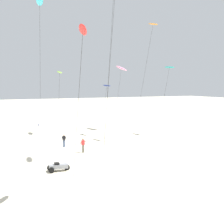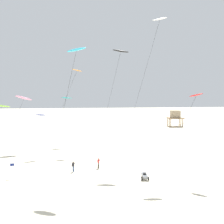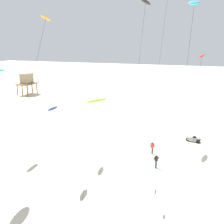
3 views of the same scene
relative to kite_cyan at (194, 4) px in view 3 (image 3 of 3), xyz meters
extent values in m
plane|color=beige|center=(1.26, 0.09, -17.50)|extent=(260.00, 260.00, 0.00)
ellipsoid|color=#33BFE0|center=(0.03, 0.00, 0.13)|extent=(2.78, 1.50, 0.93)
cylinder|color=#262626|center=(-2.04, 0.30, -8.75)|extent=(4.18, 0.64, 17.51)
ellipsoid|color=red|center=(16.37, -0.60, -5.82)|extent=(1.85, 1.26, 0.73)
cylinder|color=#262626|center=(14.04, -0.26, -11.71)|extent=(4.70, 0.72, 11.60)
ellipsoid|color=#8CD833|center=(-11.93, 5.49, -7.55)|extent=(2.88, 1.07, 0.65)
cylinder|color=#262626|center=(-13.51, 5.72, -12.57)|extent=(3.19, 0.50, 9.87)
ellipsoid|color=black|center=(6.75, 6.38, 1.25)|extent=(2.80, 1.41, 0.93)
cylinder|color=#262626|center=(4.62, 6.69, -8.19)|extent=(4.29, 0.66, 18.63)
ellipsoid|color=orange|center=(-0.96, 16.15, -0.99)|extent=(2.17, 0.74, 0.66)
cylinder|color=#262626|center=(-4.41, 16.67, -9.28)|extent=(6.93, 1.05, 16.45)
cylinder|color=#262626|center=(9.44, 4.74, -5.90)|extent=(6.26, 0.95, 23.21)
ellipsoid|color=navy|center=(-7.48, 11.85, -9.71)|extent=(2.15, 0.89, 0.42)
cylinder|color=#262626|center=(-9.05, 12.09, -13.65)|extent=(3.16, 0.49, 7.72)
cylinder|color=#4C4738|center=(2.96, 4.11, -17.06)|extent=(0.22, 0.22, 0.88)
cube|color=red|center=(2.96, 4.11, -16.33)|extent=(0.26, 0.37, 0.58)
sphere|color=#9E7051|center=(2.96, 4.11, -15.93)|extent=(0.20, 0.20, 0.20)
cylinder|color=red|center=(3.00, 3.89, -16.28)|extent=(0.51, 0.18, 0.39)
cylinder|color=red|center=(2.92, 4.32, -16.28)|extent=(0.51, 0.18, 0.39)
cylinder|color=navy|center=(-0.90, 2.91, -17.06)|extent=(0.22, 0.22, 0.88)
cube|color=black|center=(-0.90, 2.91, -16.33)|extent=(0.32, 0.39, 0.58)
sphere|color=beige|center=(-0.90, 2.91, -15.93)|extent=(0.20, 0.20, 0.20)
cylinder|color=black|center=(-0.99, 2.70, -16.28)|extent=(0.50, 0.28, 0.39)
cylinder|color=black|center=(-0.81, 3.11, -16.28)|extent=(0.50, 0.28, 0.39)
cylinder|color=#846647|center=(29.02, 41.57, -16.12)|extent=(0.28, 0.28, 2.77)
cylinder|color=#846647|center=(33.29, 41.57, -16.12)|extent=(0.28, 0.28, 2.77)
cylinder|color=#846647|center=(29.02, 44.57, -16.12)|extent=(0.28, 0.28, 2.77)
cylinder|color=#846647|center=(33.29, 44.57, -16.12)|extent=(0.28, 0.28, 2.77)
cylinder|color=#846647|center=(29.02, 43.07, -16.12)|extent=(0.28, 0.28, 2.77)
cylinder|color=#846647|center=(33.29, 43.07, -16.12)|extent=(0.28, 0.28, 2.77)
cube|color=#846647|center=(31.15, 43.07, -14.61)|extent=(5.33, 3.75, 0.24)
cube|color=#9E896B|center=(31.15, 43.07, -13.21)|extent=(2.93, 2.25, 2.56)
cube|color=gray|center=(9.24, -0.56, -17.06)|extent=(0.84, 1.75, 0.36)
cube|color=black|center=(9.23, -0.71, -16.78)|extent=(0.47, 0.47, 0.20)
cylinder|color=black|center=(9.31, 0.25, -17.24)|extent=(0.16, 0.53, 0.52)
cylinder|color=black|center=(8.73, -1.24, -17.24)|extent=(0.16, 0.53, 0.52)
cylinder|color=black|center=(9.64, -1.31, -17.24)|extent=(0.16, 0.53, 0.52)
cylinder|color=gray|center=(-9.54, 1.46, -16.45)|extent=(0.05, 0.05, 2.10)
cube|color=navy|center=(-9.26, 1.46, -15.60)|extent=(0.52, 0.03, 0.36)
camera|label=1|loc=(35.94, -7.62, -9.49)|focal=48.19mm
camera|label=2|loc=(1.92, -29.12, -5.34)|focal=34.46mm
camera|label=3|loc=(-29.91, -1.97, -3.32)|focal=44.69mm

